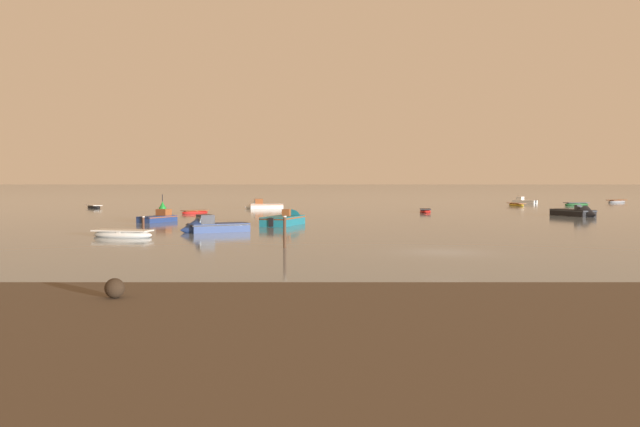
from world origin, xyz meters
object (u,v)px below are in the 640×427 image
Objects in this scene: mooring_post_left at (286,233)px; rowboat_moored_5 at (578,204)px; motorboat_moored_1 at (522,202)px; rowboat_moored_4 at (196,212)px; motorboat_moored_3 at (288,221)px; motorboat_moored_0 at (580,214)px; rowboat_moored_0 at (95,207)px; rowboat_moored_3 at (426,211)px; motorboat_moored_2 at (261,206)px; rowboat_moored_2 at (517,205)px; rowboat_moored_6 at (123,234)px; motorboat_moored_5 at (163,219)px; channel_buoy at (163,208)px; motorboat_moored_4 at (209,228)px; mooring_post_near at (144,224)px; rowboat_moored_1 at (618,202)px.

rowboat_moored_5 is at bearing 57.32° from mooring_post_left.
motorboat_moored_1 reaches higher than rowboat_moored_4.
motorboat_moored_3 is 60.00m from rowboat_moored_5.
rowboat_moored_4 is at bearing -122.69° from motorboat_moored_0.
rowboat_moored_0 is 45.81m from rowboat_moored_3.
motorboat_moored_2 is at bearing 71.07° from rowboat_moored_3.
motorboat_moored_1 is 1.06× the size of rowboat_moored_2.
rowboat_moored_6 is at bearing 73.03° from motorboat_moored_2.
rowboat_moored_2 is 0.59× the size of motorboat_moored_3.
rowboat_moored_3 is at bearing -29.39° from motorboat_moored_5.
mooring_post_left reaches higher than rowboat_moored_6.
channel_buoy is (-4.56, 20.25, 0.19)m from motorboat_moored_5.
rowboat_moored_4 is 1.47× the size of channel_buoy.
rowboat_moored_0 is 48.57m from motorboat_moored_4.
motorboat_moored_0 reaches higher than rowboat_moored_0.
motorboat_moored_2 reaches higher than motorboat_moored_1.
motorboat_moored_1 is 73.82m from motorboat_moored_4.
mooring_post_near is at bearing 99.60° from rowboat_moored_6.
rowboat_moored_0 is at bearing 81.68° from rowboat_moored_3.
rowboat_moored_0 is 22.52m from rowboat_moored_4.
motorboat_moored_0 reaches higher than rowboat_moored_5.
channel_buoy is at bearing 69.47° from motorboat_moored_1.
motorboat_moored_1 reaches higher than rowboat_moored_5.
motorboat_moored_4 is at bearing 97.39° from motorboat_moored_1.
channel_buoy reaches higher than rowboat_moored_3.
rowboat_moored_0 is at bearing -84.44° from rowboat_moored_4.
rowboat_moored_3 is 0.83× the size of rowboat_moored_6.
motorboat_moored_5 is at bearing -176.99° from rowboat_moored_1.
motorboat_moored_5 is (-12.13, 4.16, -0.03)m from motorboat_moored_3.
motorboat_moored_0 is at bearing 54.39° from rowboat_moored_5.
rowboat_moored_2 is 49.56m from rowboat_moored_4.
rowboat_moored_4 is at bearing 8.36° from rowboat_moored_5.
motorboat_moored_1 reaches higher than rowboat_moored_3.
mooring_post_left reaches higher than motorboat_moored_4.
mooring_post_near reaches higher than rowboat_moored_2.
rowboat_moored_2 is 70.13m from mooring_post_left.
rowboat_moored_5 is at bearing -25.60° from motorboat_moored_3.
rowboat_moored_5 is at bearing -168.04° from rowboat_moored_1.
motorboat_moored_3 is (-36.12, -52.07, 0.05)m from motorboat_moored_1.
rowboat_moored_2 is 63.22m from motorboat_moored_4.
mooring_post_left reaches higher than motorboat_moored_5.
motorboat_moored_1 is 45.81m from motorboat_moored_2.
rowboat_moored_1 is at bearing -25.36° from motorboat_moored_3.
motorboat_moored_0 is at bearing 130.07° from rowboat_moored_4.
channel_buoy is (-52.81, -27.66, 0.21)m from motorboat_moored_1.
rowboat_moored_2 is 1.00× the size of rowboat_moored_3.
motorboat_moored_3 is 1.38× the size of motorboat_moored_5.
channel_buoy reaches higher than motorboat_moored_2.
motorboat_moored_4 is at bearing 79.73° from motorboat_moored_2.
mooring_post_near reaches higher than motorboat_moored_5.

